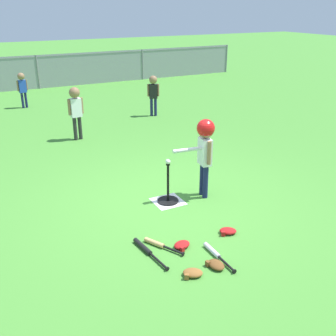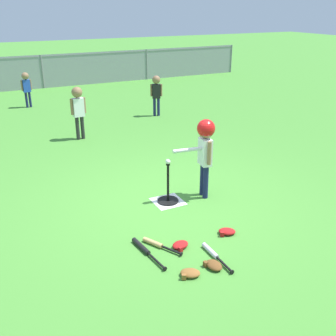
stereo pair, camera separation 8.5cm
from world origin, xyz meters
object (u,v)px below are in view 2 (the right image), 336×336
at_px(glove_tossed_aside, 214,265).
at_px(glove_outfield_drop, 180,245).
at_px(fielder_near_right, 156,90).
at_px(fielder_deep_right, 78,106).
at_px(batting_tee, 168,196).
at_px(batter_child, 205,143).
at_px(baseball_on_tee, 168,162).
at_px(fielder_near_left, 26,85).
at_px(spare_bat_silver, 213,254).
at_px(glove_near_bats, 190,273).
at_px(spare_bat_wood, 157,244).
at_px(glove_by_plate, 227,231).
at_px(spare_bat_black, 144,249).

bearing_deg(glove_tossed_aside, glove_outfield_drop, 105.51).
height_order(fielder_near_right, fielder_deep_right, fielder_deep_right).
xyz_separation_m(batting_tee, fielder_deep_right, (-0.37, 3.57, 0.65)).
xyz_separation_m(batter_child, fielder_near_right, (1.41, 4.70, -0.19)).
bearing_deg(baseball_on_tee, fielder_near_left, 97.33).
xyz_separation_m(batting_tee, fielder_near_right, (1.98, 4.62, 0.59)).
xyz_separation_m(baseball_on_tee, batter_child, (0.57, -0.08, 0.22)).
height_order(fielder_deep_right, glove_outfield_drop, fielder_deep_right).
distance_m(baseball_on_tee, fielder_deep_right, 3.59).
xyz_separation_m(batting_tee, spare_bat_silver, (-0.15, -1.50, -0.06)).
xyz_separation_m(fielder_deep_right, glove_tossed_aside, (0.09, -5.27, -0.71)).
distance_m(fielder_deep_right, glove_near_bats, 5.32).
height_order(spare_bat_wood, glove_tossed_aside, glove_tossed_aside).
relative_size(batting_tee, glove_tossed_aside, 2.69).
distance_m(fielder_near_right, glove_tossed_aside, 6.74).
xyz_separation_m(glove_by_plate, glove_near_bats, (-0.86, -0.54, 0.00)).
distance_m(fielder_near_left, spare_bat_wood, 8.17).
relative_size(spare_bat_wood, glove_near_bats, 1.96).
bearing_deg(fielder_deep_right, spare_bat_silver, -87.60).
distance_m(batting_tee, fielder_deep_right, 3.65).
bearing_deg(fielder_near_left, glove_near_bats, -87.85).
height_order(batter_child, fielder_near_right, batter_child).
bearing_deg(batting_tee, glove_outfield_drop, -109.74).
bearing_deg(glove_outfield_drop, spare_bat_silver, -50.91).
xyz_separation_m(batting_tee, spare_bat_wood, (-0.66, -1.01, -0.06)).
bearing_deg(spare_bat_black, fielder_deep_right, 84.02).
bearing_deg(fielder_deep_right, batting_tee, -84.16).
height_order(baseball_on_tee, spare_bat_silver, baseball_on_tee).
bearing_deg(batting_tee, fielder_deep_right, 95.84).
height_order(fielder_near_right, spare_bat_wood, fielder_near_right).
relative_size(spare_bat_black, glove_outfield_drop, 2.84).
bearing_deg(spare_bat_silver, glove_by_plate, 38.32).
bearing_deg(spare_bat_silver, fielder_deep_right, 92.40).
height_order(fielder_near_left, spare_bat_silver, fielder_near_left).
bearing_deg(fielder_deep_right, glove_tossed_aside, -89.00).
bearing_deg(spare_bat_black, glove_tossed_aside, -48.63).
height_order(batter_child, glove_outfield_drop, batter_child).
bearing_deg(glove_by_plate, spare_bat_black, 173.82).
height_order(batting_tee, glove_outfield_drop, batting_tee).
distance_m(baseball_on_tee, glove_near_bats, 1.90).
xyz_separation_m(fielder_near_left, spare_bat_wood, (0.25, -8.15, -0.61)).
xyz_separation_m(spare_bat_silver, glove_by_plate, (0.42, 0.33, 0.01)).
bearing_deg(glove_by_plate, baseball_on_tee, 103.10).
distance_m(batting_tee, glove_tossed_aside, 1.72).
xyz_separation_m(batter_child, glove_outfield_drop, (-0.99, -1.09, -0.84)).
bearing_deg(fielder_near_left, batting_tee, -82.67).
distance_m(glove_near_bats, glove_tossed_aside, 0.31).
bearing_deg(fielder_near_left, glove_outfield_drop, -86.56).
distance_m(spare_bat_wood, glove_outfield_drop, 0.29).
distance_m(batting_tee, glove_near_bats, 1.80).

